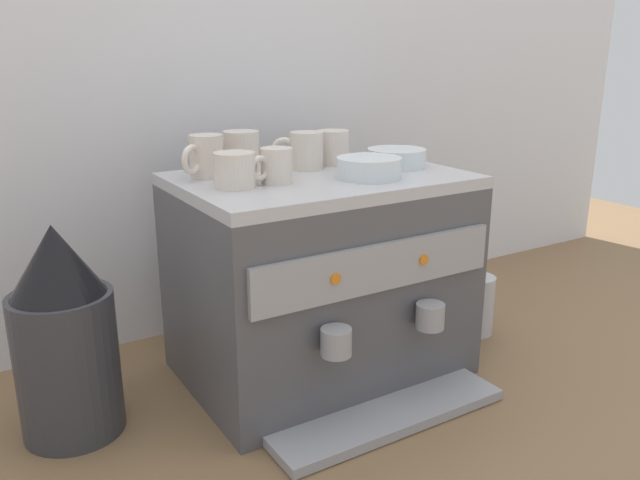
{
  "coord_description": "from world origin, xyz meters",
  "views": [
    {
      "loc": [
        -0.67,
        -1.08,
        0.68
      ],
      "look_at": [
        0.0,
        0.0,
        0.3
      ],
      "focal_mm": 35.68,
      "sensor_mm": 36.0,
      "label": 1
    }
  ],
  "objects": [
    {
      "name": "ground_plane",
      "position": [
        0.0,
        0.0,
        0.0
      ],
      "size": [
        4.0,
        4.0,
        0.0
      ],
      "primitive_type": "plane",
      "color": "brown"
    },
    {
      "name": "tiled_backsplash_wall",
      "position": [
        0.0,
        0.37,
        0.57
      ],
      "size": [
        2.8,
        0.03,
        1.15
      ],
      "primitive_type": "cube",
      "color": "silver",
      "rests_on": "ground_plane"
    },
    {
      "name": "espresso_machine",
      "position": [
        0.0,
        -0.0,
        0.22
      ],
      "size": [
        0.57,
        0.51,
        0.44
      ],
      "color": "#4C4C51",
      "rests_on": "ground_plane"
    },
    {
      "name": "ceramic_cup_0",
      "position": [
        -0.12,
        0.13,
        0.48
      ],
      "size": [
        0.11,
        0.09,
        0.08
      ],
      "color": "beige",
      "rests_on": "espresso_machine"
    },
    {
      "name": "ceramic_cup_1",
      "position": [
        -0.19,
        -0.02,
        0.47
      ],
      "size": [
        0.1,
        0.09,
        0.06
      ],
      "color": "beige",
      "rests_on": "espresso_machine"
    },
    {
      "name": "ceramic_cup_2",
      "position": [
        -0.12,
        -0.03,
        0.47
      ],
      "size": [
        0.1,
        0.06,
        0.07
      ],
      "color": "beige",
      "rests_on": "espresso_machine"
    },
    {
      "name": "ceramic_cup_3",
      "position": [
        0.01,
        0.07,
        0.48
      ],
      "size": [
        0.1,
        0.08,
        0.08
      ],
      "color": "beige",
      "rests_on": "espresso_machine"
    },
    {
      "name": "ceramic_cup_4",
      "position": [
        -0.21,
        0.09,
        0.48
      ],
      "size": [
        0.1,
        0.08,
        0.08
      ],
      "color": "beige",
      "rests_on": "espresso_machine"
    },
    {
      "name": "ceramic_cup_5",
      "position": [
        0.09,
        0.1,
        0.47
      ],
      "size": [
        0.07,
        0.11,
        0.07
      ],
      "color": "beige",
      "rests_on": "espresso_machine"
    },
    {
      "name": "ceramic_bowl_0",
      "position": [
        0.06,
        -0.08,
        0.46
      ],
      "size": [
        0.13,
        0.13,
        0.04
      ],
      "color": "silver",
      "rests_on": "espresso_machine"
    },
    {
      "name": "ceramic_bowl_1",
      "position": [
        0.19,
        -0.01,
        0.45
      ],
      "size": [
        0.13,
        0.13,
        0.04
      ],
      "color": "silver",
      "rests_on": "espresso_machine"
    },
    {
      "name": "coffee_grinder",
      "position": [
        -0.51,
        0.04,
        0.19
      ],
      "size": [
        0.18,
        0.18,
        0.4
      ],
      "color": "#333338",
      "rests_on": "ground_plane"
    },
    {
      "name": "milk_pitcher",
      "position": [
        0.43,
        -0.04,
        0.07
      ],
      "size": [
        0.09,
        0.09,
        0.15
      ],
      "primitive_type": "cylinder",
      "color": "#B7B7BC",
      "rests_on": "ground_plane"
    }
  ]
}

